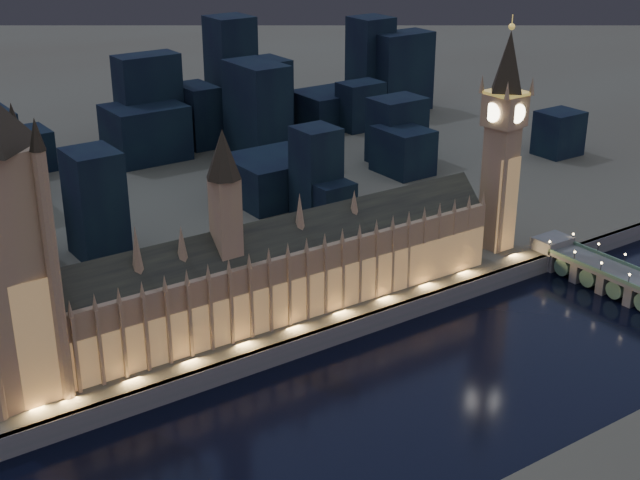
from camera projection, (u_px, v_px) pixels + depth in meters
ground_plane at (398, 393)px, 310.84m from camera, size 2000.00×2000.00×0.00m
embankment_wall at (330, 336)px, 340.39m from camera, size 2000.00×2.50×8.00m
palace_of_westminster at (273, 272)px, 340.95m from camera, size 202.00×22.37×78.00m
victoria_tower at (2, 235)px, 274.93m from camera, size 31.68×31.68×114.57m
elizabeth_tower at (504, 123)px, 389.21m from camera, size 18.00×18.00×105.21m
westminster_bridge at (640, 290)px, 373.47m from camera, size 16.78×113.00×15.90m
city_backdrop at (170, 132)px, 505.68m from camera, size 471.89×215.63×87.61m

